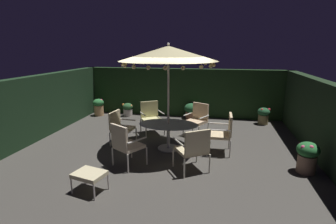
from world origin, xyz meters
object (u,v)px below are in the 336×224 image
(patio_chair_east, at_px, (125,143))
(patio_chair_northeast, at_px, (120,125))
(potted_plant_right_near, at_px, (99,107))
(potted_plant_right_far, at_px, (263,115))
(patio_chair_southwest, at_px, (198,118))
(patio_chair_south, at_px, (224,131))
(potted_plant_back_right, at_px, (191,110))
(potted_plant_back_left, at_px, (128,109))
(patio_dining_table, at_px, (168,129))
(potted_plant_front_corner, at_px, (307,156))
(patio_umbrella, at_px, (168,54))
(patio_chair_north, at_px, (151,116))
(ottoman_footrest, at_px, (89,175))
(patio_chair_southeast, at_px, (194,147))

(patio_chair_east, bearing_deg, patio_chair_northeast, 116.66)
(patio_chair_east, xyz_separation_m, potted_plant_right_near, (-2.75, 4.19, -0.21))
(potted_plant_right_far, xyz_separation_m, potted_plant_right_near, (-6.44, -0.04, 0.03))
(patio_chair_southwest, height_order, potted_plant_right_far, patio_chair_southwest)
(patio_chair_south, height_order, potted_plant_back_right, patio_chair_south)
(potted_plant_right_near, bearing_deg, patio_chair_northeast, -53.73)
(patio_chair_south, height_order, potted_plant_back_left, patio_chair_south)
(patio_dining_table, bearing_deg, patio_chair_northeast, 174.82)
(patio_chair_south, bearing_deg, patio_chair_east, -150.14)
(potted_plant_front_corner, bearing_deg, patio_umbrella, 167.20)
(patio_chair_north, relative_size, patio_chair_south, 0.97)
(potted_plant_front_corner, bearing_deg, potted_plant_back_left, 145.56)
(patio_dining_table, height_order, patio_chair_east, patio_chair_east)
(patio_chair_south, bearing_deg, potted_plant_back_left, 140.86)
(patio_chair_northeast, distance_m, potted_plant_front_corner, 4.82)
(patio_chair_southwest, height_order, potted_plant_back_left, patio_chair_southwest)
(patio_chair_southwest, bearing_deg, ottoman_footrest, -115.18)
(potted_plant_front_corner, bearing_deg, patio_dining_table, 167.20)
(potted_plant_right_far, distance_m, potted_plant_right_near, 6.44)
(patio_chair_north, height_order, potted_plant_right_near, patio_chair_north)
(patio_dining_table, relative_size, potted_plant_back_left, 3.02)
(patio_umbrella, height_order, potted_plant_back_left, patio_umbrella)
(patio_chair_southeast, bearing_deg, patio_chair_south, 62.06)
(patio_chair_east, distance_m, patio_chair_southwest, 2.94)
(patio_chair_north, bearing_deg, potted_plant_right_far, 24.98)
(patio_umbrella, relative_size, potted_plant_back_right, 4.66)
(patio_umbrella, bearing_deg, patio_chair_south, 0.50)
(ottoman_footrest, xyz_separation_m, potted_plant_back_left, (-1.26, 5.51, -0.06))
(patio_umbrella, distance_m, patio_chair_north, 2.48)
(patio_dining_table, height_order, potted_plant_front_corner, patio_dining_table)
(patio_chair_east, relative_size, ottoman_footrest, 1.57)
(potted_plant_right_far, bearing_deg, patio_dining_table, -134.60)
(patio_dining_table, relative_size, patio_chair_south, 1.53)
(patio_chair_northeast, relative_size, ottoman_footrest, 1.43)
(patio_chair_northeast, relative_size, patio_chair_east, 0.91)
(potted_plant_front_corner, xyz_separation_m, potted_plant_back_right, (-3.01, 3.96, -0.07))
(potted_plant_back_right, bearing_deg, potted_plant_front_corner, -52.77)
(patio_dining_table, bearing_deg, potted_plant_back_left, 126.80)
(patio_chair_southwest, distance_m, potted_plant_back_left, 3.51)
(patio_chair_north, height_order, patio_chair_east, patio_chair_east)
(patio_chair_northeast, relative_size, potted_plant_front_corner, 1.33)
(patio_chair_east, bearing_deg, patio_chair_south, 29.86)
(patio_chair_northeast, height_order, patio_chair_southeast, patio_chair_southeast)
(ottoman_footrest, bearing_deg, patio_chair_south, 43.90)
(patio_chair_northeast, bearing_deg, potted_plant_right_far, 32.93)
(patio_chair_south, height_order, potted_plant_front_corner, patio_chair_south)
(potted_plant_right_far, height_order, potted_plant_back_right, potted_plant_right_far)
(potted_plant_front_corner, height_order, potted_plant_right_near, potted_plant_front_corner)
(potted_plant_back_right, bearing_deg, ottoman_footrest, -103.25)
(patio_chair_southeast, xyz_separation_m, potted_plant_front_corner, (2.47, 0.48, -0.19))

